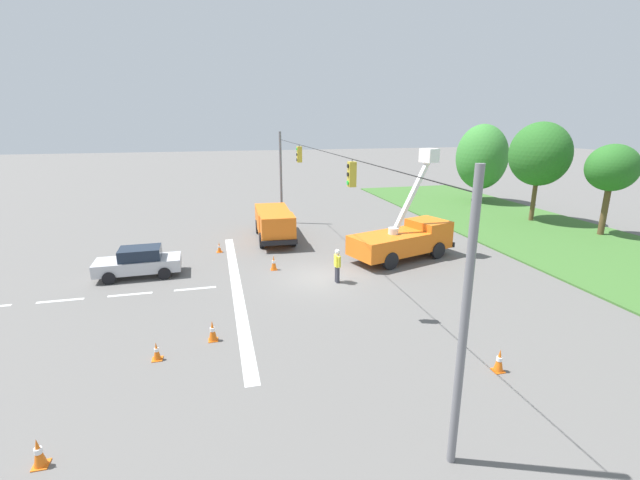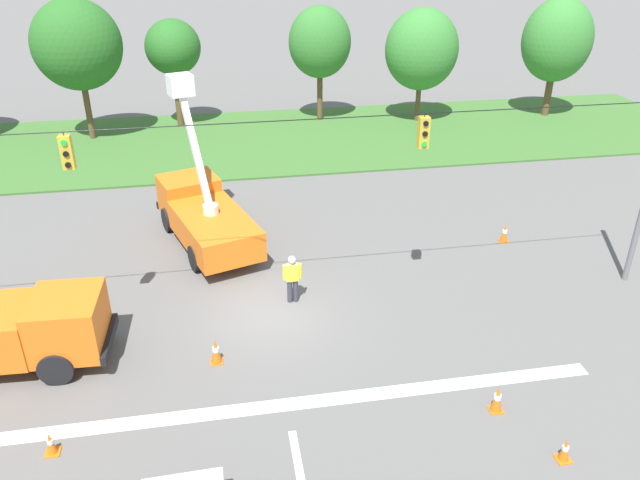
{
  "view_description": "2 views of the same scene",
  "coord_description": "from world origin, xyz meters",
  "px_view_note": "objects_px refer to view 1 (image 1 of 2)",
  "views": [
    {
      "loc": [
        20.59,
        -5.19,
        8.03
      ],
      "look_at": [
        -2.3,
        0.52,
        1.41
      ],
      "focal_mm": 24.0,
      "sensor_mm": 36.0,
      "label": 1
    },
    {
      "loc": [
        -1.34,
        -17.33,
        11.85
      ],
      "look_at": [
        2.08,
        2.28,
        1.43
      ],
      "focal_mm": 35.0,
      "sensor_mm": 36.0,
      "label": 2
    }
  ],
  "objects_px": {
    "traffic_cone_foreground_left": "(274,263)",
    "traffic_cone_foreground_right": "(219,247)",
    "utility_truck_bucket_lift": "(405,237)",
    "traffic_cone_mid_left": "(38,453)",
    "traffic_cone_mid_right": "(157,351)",
    "traffic_cone_near_bucket": "(213,331)",
    "tree_far_west": "(482,157)",
    "tree_centre": "(612,168)",
    "traffic_cone_lane_edge_a": "(499,360)",
    "road_worker": "(337,264)",
    "sedan_silver": "(139,262)",
    "utility_truck_support_near": "(274,222)",
    "tree_west": "(540,154)"
  },
  "relations": [
    {
      "from": "tree_centre",
      "to": "utility_truck_bucket_lift",
      "type": "bearing_deg",
      "value": -85.05
    },
    {
      "from": "traffic_cone_mid_right",
      "to": "traffic_cone_near_bucket",
      "type": "xyz_separation_m",
      "value": [
        -0.91,
        1.9,
        0.08
      ]
    },
    {
      "from": "utility_truck_support_near",
      "to": "traffic_cone_foreground_right",
      "type": "bearing_deg",
      "value": -59.77
    },
    {
      "from": "traffic_cone_mid_right",
      "to": "traffic_cone_near_bucket",
      "type": "relative_size",
      "value": 0.82
    },
    {
      "from": "utility_truck_bucket_lift",
      "to": "traffic_cone_mid_right",
      "type": "xyz_separation_m",
      "value": [
        8.45,
        -13.16,
        -0.97
      ]
    },
    {
      "from": "utility_truck_bucket_lift",
      "to": "traffic_cone_mid_left",
      "type": "xyz_separation_m",
      "value": [
        12.79,
        -15.34,
        -0.91
      ]
    },
    {
      "from": "utility_truck_support_near",
      "to": "traffic_cone_near_bucket",
      "type": "xyz_separation_m",
      "value": [
        13.68,
        -4.31,
        -0.81
      ]
    },
    {
      "from": "traffic_cone_foreground_left",
      "to": "traffic_cone_mid_right",
      "type": "xyz_separation_m",
      "value": [
        8.26,
        -5.25,
        -0.09
      ]
    },
    {
      "from": "road_worker",
      "to": "traffic_cone_near_bucket",
      "type": "relative_size",
      "value": 2.18
    },
    {
      "from": "sedan_silver",
      "to": "traffic_cone_mid_left",
      "type": "relative_size",
      "value": 5.68
    },
    {
      "from": "tree_west",
      "to": "tree_centre",
      "type": "height_order",
      "value": "tree_west"
    },
    {
      "from": "traffic_cone_mid_right",
      "to": "sedan_silver",
      "type": "bearing_deg",
      "value": -168.58
    },
    {
      "from": "tree_far_west",
      "to": "tree_centre",
      "type": "height_order",
      "value": "tree_far_west"
    },
    {
      "from": "traffic_cone_mid_right",
      "to": "tree_far_west",
      "type": "bearing_deg",
      "value": 129.91
    },
    {
      "from": "traffic_cone_foreground_left",
      "to": "traffic_cone_lane_edge_a",
      "type": "relative_size",
      "value": 1.03
    },
    {
      "from": "tree_centre",
      "to": "traffic_cone_mid_left",
      "type": "xyz_separation_m",
      "value": [
        14.18,
        -31.34,
        -4.44
      ]
    },
    {
      "from": "utility_truck_support_near",
      "to": "traffic_cone_lane_edge_a",
      "type": "distance_m",
      "value": 18.74
    },
    {
      "from": "tree_west",
      "to": "traffic_cone_mid_left",
      "type": "relative_size",
      "value": 10.38
    },
    {
      "from": "sedan_silver",
      "to": "traffic_cone_foreground_left",
      "type": "distance_m",
      "value": 7.12
    },
    {
      "from": "traffic_cone_foreground_left",
      "to": "traffic_cone_foreground_right",
      "type": "bearing_deg",
      "value": -145.01
    },
    {
      "from": "road_worker",
      "to": "traffic_cone_mid_left",
      "type": "relative_size",
      "value": 2.31
    },
    {
      "from": "tree_west",
      "to": "traffic_cone_foreground_right",
      "type": "xyz_separation_m",
      "value": [
        2.56,
        -25.09,
        -5.13
      ]
    },
    {
      "from": "utility_truck_support_near",
      "to": "traffic_cone_foreground_left",
      "type": "relative_size",
      "value": 8.23
    },
    {
      "from": "traffic_cone_mid_left",
      "to": "traffic_cone_mid_right",
      "type": "relative_size",
      "value": 1.15
    },
    {
      "from": "road_worker",
      "to": "traffic_cone_near_bucket",
      "type": "distance_m",
      "value": 7.81
    },
    {
      "from": "tree_far_west",
      "to": "traffic_cone_lane_edge_a",
      "type": "bearing_deg",
      "value": -32.37
    },
    {
      "from": "tree_centre",
      "to": "traffic_cone_mid_left",
      "type": "relative_size",
      "value": 8.47
    },
    {
      "from": "tree_centre",
      "to": "utility_truck_bucket_lift",
      "type": "relative_size",
      "value": 0.93
    },
    {
      "from": "tree_centre",
      "to": "utility_truck_support_near",
      "type": "distance_m",
      "value": 23.71
    },
    {
      "from": "tree_west",
      "to": "utility_truck_bucket_lift",
      "type": "distance_m",
      "value": 16.24
    },
    {
      "from": "traffic_cone_lane_edge_a",
      "to": "road_worker",
      "type": "bearing_deg",
      "value": -162.13
    },
    {
      "from": "utility_truck_bucket_lift",
      "to": "utility_truck_support_near",
      "type": "xyz_separation_m",
      "value": [
        -6.14,
        -6.95,
        -0.07
      ]
    },
    {
      "from": "sedan_silver",
      "to": "traffic_cone_lane_edge_a",
      "type": "relative_size",
      "value": 5.41
    },
    {
      "from": "traffic_cone_foreground_right",
      "to": "tree_west",
      "type": "bearing_deg",
      "value": 95.82
    },
    {
      "from": "traffic_cone_foreground_left",
      "to": "traffic_cone_lane_edge_a",
      "type": "height_order",
      "value": "traffic_cone_foreground_left"
    },
    {
      "from": "tree_centre",
      "to": "traffic_cone_foreground_right",
      "type": "height_order",
      "value": "tree_centre"
    },
    {
      "from": "sedan_silver",
      "to": "traffic_cone_mid_left",
      "type": "xyz_separation_m",
      "value": [
        13.36,
        -0.36,
        -0.41
      ]
    },
    {
      "from": "traffic_cone_mid_right",
      "to": "traffic_cone_foreground_left",
      "type": "bearing_deg",
      "value": 147.56
    },
    {
      "from": "tree_far_west",
      "to": "traffic_cone_near_bucket",
      "type": "height_order",
      "value": "tree_far_west"
    },
    {
      "from": "utility_truck_bucket_lift",
      "to": "traffic_cone_foreground_left",
      "type": "distance_m",
      "value": 7.96
    },
    {
      "from": "tree_centre",
      "to": "sedan_silver",
      "type": "relative_size",
      "value": 1.49
    },
    {
      "from": "traffic_cone_near_bucket",
      "to": "traffic_cone_lane_edge_a",
      "type": "height_order",
      "value": "traffic_cone_near_bucket"
    },
    {
      "from": "traffic_cone_foreground_left",
      "to": "traffic_cone_foreground_right",
      "type": "xyz_separation_m",
      "value": [
        -4.1,
        -2.87,
        -0.1
      ]
    },
    {
      "from": "tree_centre",
      "to": "utility_truck_bucket_lift",
      "type": "distance_m",
      "value": 16.44
    },
    {
      "from": "tree_centre",
      "to": "traffic_cone_near_bucket",
      "type": "xyz_separation_m",
      "value": [
        8.92,
        -27.26,
        -4.41
      ]
    },
    {
      "from": "sedan_silver",
      "to": "traffic_cone_near_bucket",
      "type": "relative_size",
      "value": 5.36
    },
    {
      "from": "utility_truck_bucket_lift",
      "to": "traffic_cone_near_bucket",
      "type": "relative_size",
      "value": 8.58
    },
    {
      "from": "traffic_cone_mid_right",
      "to": "tree_centre",
      "type": "bearing_deg",
      "value": 108.64
    },
    {
      "from": "utility_truck_support_near",
      "to": "traffic_cone_foreground_right",
      "type": "relative_size",
      "value": 10.51
    },
    {
      "from": "traffic_cone_mid_left",
      "to": "traffic_cone_near_bucket",
      "type": "distance_m",
      "value": 6.66
    }
  ]
}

